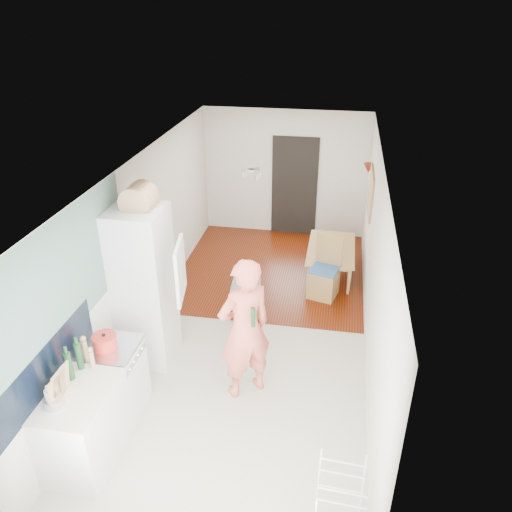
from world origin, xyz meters
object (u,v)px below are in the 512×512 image
(dining_chair, at_px, (324,269))
(stool, at_px, (247,307))
(dining_table, at_px, (332,263))
(person, at_px, (245,318))
(drying_rack, at_px, (339,507))

(dining_chair, distance_m, stool, 1.42)
(dining_table, relative_size, dining_chair, 1.19)
(person, relative_size, dining_chair, 2.13)
(dining_table, height_order, stool, stool)
(person, bearing_deg, dining_chair, -147.87)
(person, xyz_separation_m, dining_table, (0.93, 3.12, -0.87))
(dining_chair, bearing_deg, drying_rack, -69.77)
(person, bearing_deg, drying_rack, 85.83)
(person, xyz_separation_m, stool, (-0.26, 1.49, -0.86))
(dining_table, distance_m, dining_chair, 0.82)
(person, xyz_separation_m, dining_chair, (0.82, 2.36, -0.58))
(dining_chair, bearing_deg, stool, -125.86)
(dining_chair, distance_m, drying_rack, 4.10)
(dining_table, bearing_deg, person, 163.51)
(drying_rack, bearing_deg, stool, 117.73)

